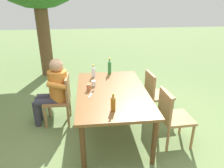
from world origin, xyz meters
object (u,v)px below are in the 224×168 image
(dining_table, at_px, (112,95))
(cup_white, at_px, (94,83))
(chair_far_right, at_px, (61,97))
(bottle_amber, at_px, (113,103))
(chair_near_left, at_px, (172,115))
(person_in_white_shirt, at_px, (54,89))
(chair_near_right, at_px, (155,92))
(backpack_by_near_side, at_px, (90,89))
(cup_terracotta, at_px, (89,87))
(bottle_green, at_px, (110,67))
(table_knife, at_px, (91,94))
(bottle_clear, at_px, (93,72))

(dining_table, distance_m, cup_white, 0.38)
(chair_far_right, distance_m, bottle_amber, 1.32)
(chair_near_left, height_order, person_in_white_shirt, person_in_white_shirt)
(chair_far_right, xyz_separation_m, chair_near_right, (-0.01, -1.68, 0.00))
(chair_far_right, height_order, cup_white, chair_far_right)
(chair_near_right, bearing_deg, bottle_amber, 137.69)
(chair_near_right, distance_m, bottle_amber, 1.38)
(backpack_by_near_side, bearing_deg, cup_terracotta, 178.78)
(person_in_white_shirt, bearing_deg, cup_terracotta, -119.15)
(person_in_white_shirt, relative_size, bottle_amber, 4.79)
(cup_white, relative_size, cup_terracotta, 0.89)
(bottle_green, height_order, table_knife, bottle_green)
(chair_far_right, xyz_separation_m, bottle_green, (0.39, -0.89, 0.39))
(chair_far_right, relative_size, bottle_clear, 3.72)
(bottle_clear, bearing_deg, cup_terracotta, 170.82)
(person_in_white_shirt, distance_m, bottle_green, 1.09)
(cup_terracotta, relative_size, table_knife, 0.44)
(bottle_amber, bearing_deg, chair_near_right, -42.31)
(chair_near_left, xyz_separation_m, bottle_amber, (-0.20, 0.90, 0.36))
(chair_near_left, xyz_separation_m, table_knife, (0.34, 1.16, 0.26))
(bottle_green, xyz_separation_m, cup_terracotta, (-0.72, 0.40, -0.08))
(chair_far_right, bearing_deg, backpack_by_near_side, -28.79)
(cup_terracotta, bearing_deg, bottle_green, -29.28)
(dining_table, bearing_deg, chair_near_right, -65.13)
(chair_near_right, bearing_deg, cup_terracotta, 105.04)
(person_in_white_shirt, height_order, bottle_clear, person_in_white_shirt)
(bottle_amber, bearing_deg, chair_far_right, 38.42)
(cup_white, xyz_separation_m, backpack_by_near_side, (1.08, 0.06, -0.58))
(dining_table, xyz_separation_m, bottle_clear, (0.66, 0.26, 0.18))
(chair_far_right, bearing_deg, bottle_amber, -141.58)
(bottle_clear, distance_m, backpack_by_near_side, 0.92)
(chair_near_left, bearing_deg, dining_table, 64.58)
(dining_table, bearing_deg, cup_white, 49.29)
(chair_near_right, relative_size, table_knife, 3.71)
(chair_near_right, xyz_separation_m, bottle_green, (0.40, 0.80, 0.39))
(dining_table, relative_size, person_in_white_shirt, 1.50)
(bottle_clear, xyz_separation_m, cup_white, (-0.42, 0.01, -0.05))
(chair_near_right, distance_m, backpack_by_near_side, 1.53)
(bottle_clear, bearing_deg, chair_near_right, -103.67)
(cup_terracotta, bearing_deg, bottle_amber, -155.28)
(person_in_white_shirt, bearing_deg, cup_white, -103.27)
(chair_near_right, relative_size, chair_near_left, 1.00)
(bottle_amber, bearing_deg, chair_near_left, -77.72)
(dining_table, xyz_separation_m, chair_far_right, (0.40, 0.84, -0.18))
(chair_near_left, height_order, bottle_clear, bottle_clear)
(chair_near_left, height_order, cup_white, chair_near_left)
(bottle_green, relative_size, backpack_by_near_side, 0.72)
(chair_near_right, height_order, backpack_by_near_side, chair_near_right)
(chair_far_right, xyz_separation_m, bottle_amber, (-0.99, -0.79, 0.36))
(chair_near_left, height_order, bottle_green, bottle_green)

